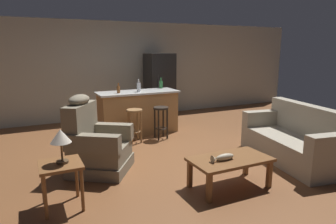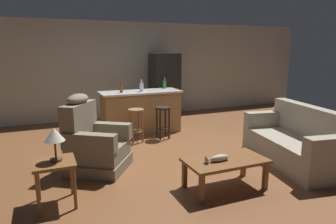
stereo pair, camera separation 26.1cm
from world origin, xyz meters
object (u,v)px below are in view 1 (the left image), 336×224
(kitchen_island, at_px, (138,112))
(bar_stool_right, at_px, (161,117))
(fish_figurine, at_px, (223,158))
(bottle_short_amber, at_px, (118,89))
(bar_stool_left, at_px, (135,119))
(couch, at_px, (295,141))
(table_lamp, at_px, (61,138))
(end_table, at_px, (61,171))
(bottle_tall_green, at_px, (161,84))
(refrigerator, at_px, (159,86))
(recliner_near_lamp, at_px, (95,145))
(coffee_table, at_px, (230,162))
(bottle_wine_dark, at_px, (139,87))

(kitchen_island, relative_size, bar_stool_right, 2.65)
(fish_figurine, bearing_deg, bottle_short_amber, 98.86)
(fish_figurine, bearing_deg, bar_stool_left, 97.49)
(couch, bearing_deg, bottle_short_amber, -40.45)
(table_lamp, xyz_separation_m, kitchen_island, (1.93, 2.72, -0.39))
(couch, relative_size, bar_stool_left, 2.96)
(end_table, distance_m, table_lamp, 0.41)
(bottle_tall_green, bearing_deg, table_lamp, -131.32)
(couch, height_order, bottle_tall_green, bottle_tall_green)
(couch, height_order, refrigerator, refrigerator)
(recliner_near_lamp, relative_size, table_lamp, 2.93)
(recliner_near_lamp, distance_m, bar_stool_left, 1.54)
(coffee_table, distance_m, bottle_short_amber, 3.21)
(table_lamp, bearing_deg, coffee_table, -11.32)
(end_table, relative_size, bar_stool_left, 0.82)
(couch, height_order, kitchen_island, kitchen_island)
(bar_stool_right, distance_m, bottle_wine_dark, 0.85)
(end_table, xyz_separation_m, bottle_wine_dark, (1.96, 2.64, 0.59))
(fish_figurine, distance_m, bottle_tall_green, 3.55)
(bar_stool_right, bearing_deg, bottle_short_amber, 142.59)
(coffee_table, bearing_deg, bottle_short_amber, 101.61)
(coffee_table, relative_size, couch, 0.55)
(bar_stool_right, bearing_deg, couch, -54.69)
(bar_stool_left, xyz_separation_m, refrigerator, (1.37, 1.83, 0.41))
(couch, relative_size, end_table, 3.60)
(fish_figurine, xyz_separation_m, end_table, (-1.99, 0.46, -0.00))
(kitchen_island, distance_m, refrigerator, 1.66)
(couch, relative_size, bar_stool_right, 2.96)
(kitchen_island, bearing_deg, coffee_table, -86.77)
(couch, relative_size, refrigerator, 1.14)
(bottle_tall_green, bearing_deg, coffee_table, -98.57)
(table_lamp, bearing_deg, refrigerator, 52.54)
(couch, xyz_separation_m, bottle_wine_dark, (-1.81, 2.71, 0.71))
(fish_figurine, relative_size, bar_stool_right, 0.50)
(coffee_table, bearing_deg, fish_figurine, -166.75)
(kitchen_island, distance_m, bottle_wine_dark, 0.58)
(recliner_near_lamp, height_order, bar_stool_left, recliner_near_lamp)
(end_table, height_order, bar_stool_left, bar_stool_left)
(kitchen_island, relative_size, refrigerator, 1.02)
(coffee_table, distance_m, bar_stool_right, 2.51)
(end_table, relative_size, bar_stool_right, 0.82)
(recliner_near_lamp, relative_size, bottle_short_amber, 5.58)
(end_table, height_order, refrigerator, refrigerator)
(coffee_table, height_order, fish_figurine, fish_figurine)
(fish_figurine, bearing_deg, bottle_tall_green, 79.14)
(couch, distance_m, refrigerator, 4.09)
(bar_stool_left, bearing_deg, kitchen_island, 64.22)
(coffee_table, xyz_separation_m, fish_figurine, (-0.15, -0.03, 0.10))
(recliner_near_lamp, height_order, end_table, recliner_near_lamp)
(fish_figurine, distance_m, bar_stool_left, 2.57)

